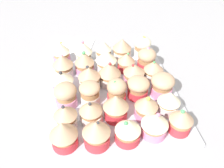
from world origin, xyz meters
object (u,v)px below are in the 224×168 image
Objects in this scene: cupcake_1 at (169,102)px; cupcake_14 at (117,91)px; cupcake_3 at (153,70)px; cupcake_7 at (146,106)px; cupcake_16 at (106,60)px; cupcake_9 at (134,74)px; cupcake_29 at (61,53)px; cupcake_25 at (66,116)px; cupcake_6 at (155,124)px; cupcake_22 at (85,62)px; cupcake_20 at (90,93)px; cupcake_24 at (63,134)px; cupcake_15 at (110,73)px; cupcake_21 at (89,78)px; cupcake_26 at (66,95)px; cupcake_27 at (62,81)px; napkin at (71,45)px; cupcake_2 at (162,85)px; cupcake_18 at (96,133)px; cupcake_0 at (181,120)px; cupcake_11 at (122,48)px; cupcake_19 at (91,111)px; cupcake_28 at (63,65)px; cupcake_8 at (138,87)px; cupcake_13 at (116,106)px; cupcake_17 at (105,50)px; cupcake_23 at (83,51)px; cupcake_12 at (128,130)px; cupcake_4 at (147,59)px; baking_tray at (112,93)px; cupcake_5 at (142,47)px.

cupcake_14 is at bearing 62.90° from cupcake_1.
cupcake_3 is 15.39cm from cupcake_7.
cupcake_16 is at bearing 32.49° from cupcake_1.
cupcake_9 is 0.92× the size of cupcake_29.
cupcake_6 is at bearing -105.97° from cupcake_25.
cupcake_14 is 16.03cm from cupcake_22.
cupcake_7 is at bearing -119.48° from cupcake_20.
cupcake_24 is (-5.86, 26.88, 0.39)cm from cupcake_1.
cupcake_21 is at bearing 97.91° from cupcake_15.
cupcake_27 is at bearing 7.58° from cupcake_26.
cupcake_2 is at bearing -143.32° from napkin.
cupcake_15 is at bearing -17.91° from cupcake_18.
cupcake_2 is at bearing -88.75° from cupcake_14.
cupcake_0 is 1.09× the size of cupcake_2.
cupcake_0 is 43.58cm from cupcake_29.
cupcake_19 is at bearing 153.24° from cupcake_11.
cupcake_3 is 27.36cm from cupcake_28.
cupcake_9 is at bearing -2.33° from cupcake_8.
cupcake_6 is (-19.86, 5.83, -0.12)cm from cupcake_3.
cupcake_7 is at bearing -75.83° from cupcake_24.
napkin is at bearing 7.20° from cupcake_20.
cupcake_1 is 0.89× the size of cupcake_13.
cupcake_6 and cupcake_17 have the same top height.
cupcake_19 is at bearing 179.19° from cupcake_23.
cupcake_9 is at bearing -48.19° from cupcake_19.
cupcake_29 reaches higher than cupcake_27.
cupcake_14 is 0.97× the size of cupcake_21.
napkin is (46.12, 11.32, -4.32)cm from cupcake_12.
cupcake_29 reaches higher than cupcake_9.
cupcake_13 is 6.29cm from cupcake_19.
cupcake_15 is (6.78, 6.57, 0.70)cm from cupcake_8.
cupcake_17 is (26.59, 12.66, 0.03)cm from cupcake_1.
cupcake_6 reaches higher than cupcake_8.
cupcake_16 is 0.92× the size of cupcake_22.
cupcake_21 is at bearing 137.96° from cupcake_11.
cupcake_2 is 0.90× the size of cupcake_23.
cupcake_13 and cupcake_29 have the same top height.
cupcake_4 is 9.67cm from cupcake_11.
cupcake_17 is at bearing 0.65° from cupcake_14.
cupcake_27 is at bearing 2.24° from cupcake_25.
cupcake_25 is at bearing 128.69° from baking_tray.
cupcake_14 is at bearing -160.66° from cupcake_23.
cupcake_0 is 1.11× the size of cupcake_1.
cupcake_16 reaches higher than cupcake_26.
cupcake_9 is at bearing -34.37° from cupcake_18.
cupcake_23 is (14.11, 13.62, 0.42)cm from cupcake_9.
cupcake_5 is 1.09× the size of cupcake_20.
cupcake_8 is 24.34cm from cupcake_24.
cupcake_16 is at bearing -90.10° from cupcake_22.
cupcake_19 is 14.36cm from cupcake_27.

